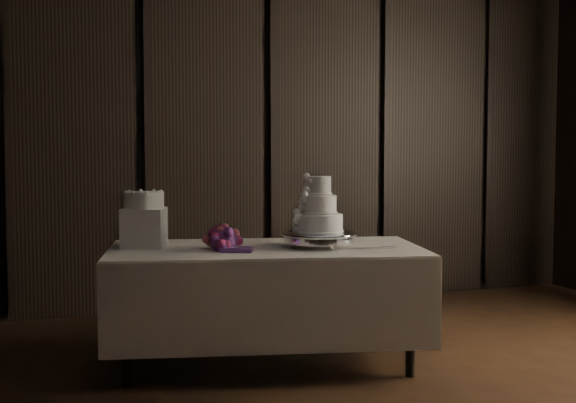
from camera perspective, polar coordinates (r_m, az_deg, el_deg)
The scene contains 8 objects.
room at distance 3.91m, azimuth 15.26°, elevation 5.20°, with size 6.08×7.08×3.08m.
display_table at distance 5.17m, azimuth -1.58°, elevation -7.05°, with size 2.17×1.45×0.76m.
cake_stand at distance 5.14m, azimuth 2.22°, elevation -2.75°, with size 0.48×0.48×0.09m, color silver.
wedding_cake at distance 5.09m, azimuth 2.01°, elevation -0.67°, with size 0.33×0.30×0.36m.
bouquet at distance 5.00m, azimuth -4.61°, elevation -2.68°, with size 0.31×0.41×0.20m, color #C54A5B, non-canonical shape.
box_pedestal at distance 5.20m, azimuth -10.21°, elevation -1.84°, with size 0.26×0.26×0.25m, color white.
small_cake at distance 5.19m, azimuth -10.23°, elevation 0.10°, with size 0.26×0.26×0.10m, color white.
cake_knife at distance 5.03m, azimuth 5.13°, elevation -3.35°, with size 0.37×0.02×0.01m, color silver.
Camera 1 is at (-2.22, -3.22, 1.41)m, focal length 50.00 mm.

